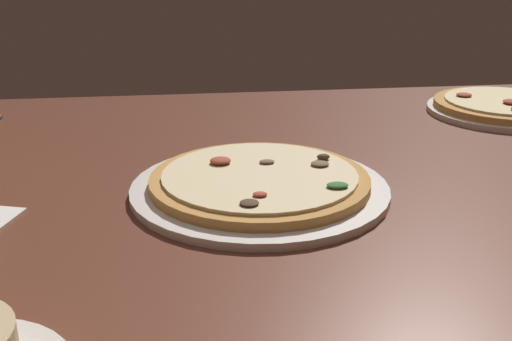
{
  "coord_description": "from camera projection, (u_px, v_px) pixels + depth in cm",
  "views": [
    {
      "loc": [
        8.76,
        71.23,
        33.57
      ],
      "look_at": [
        -0.48,
        0.12,
        7.0
      ],
      "focal_mm": 43.4,
      "sensor_mm": 36.0,
      "label": 1
    }
  ],
  "objects": [
    {
      "name": "dining_table",
      "position": [
        252.0,
        207.0,
        0.78
      ],
      "size": [
        150.0,
        110.0,
        4.0
      ],
      "primitive_type": "cube",
      "color": "brown",
      "rests_on": "ground"
    },
    {
      "name": "pizza_side",
      "position": [
        505.0,
        107.0,
        1.13
      ],
      "size": [
        27.7,
        27.7,
        3.36
      ],
      "color": "silver",
      "rests_on": "dining_table"
    },
    {
      "name": "pizza_main",
      "position": [
        260.0,
        184.0,
        0.77
      ],
      "size": [
        32.32,
        32.32,
        3.38
      ],
      "color": "silver",
      "rests_on": "dining_table"
    }
  ]
}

